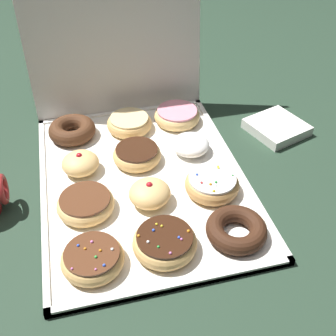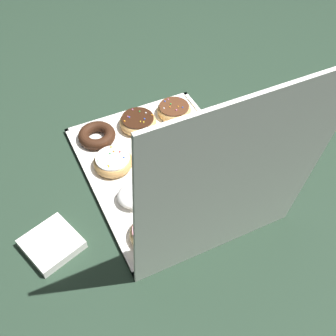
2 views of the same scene
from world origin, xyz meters
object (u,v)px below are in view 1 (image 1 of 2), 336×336
donut_box (143,181)px  chocolate_frosted_donut_3 (86,204)px  sprinkle_donut_0 (93,258)px  chocolate_frosted_donut_7 (135,155)px  jelly_filled_donut_6 (80,163)px  glazed_ring_donut_10 (129,123)px  powdered_filled_donut_8 (191,145)px  sprinkle_donut_5 (212,184)px  pink_frosted_donut_11 (177,115)px  chocolate_cake_ring_donut_9 (72,130)px  sprinkle_donut_1 (162,243)px  chocolate_cake_ring_donut_2 (236,229)px  jelly_filled_donut_4 (151,193)px  napkin_stack (277,127)px

donut_box → chocolate_frosted_donut_3: 0.15m
sprinkle_donut_0 → chocolate_frosted_donut_7: (0.13, 0.27, 0.00)m
chocolate_frosted_donut_7 → jelly_filled_donut_6: bearing=-177.5°
sprinkle_donut_0 → jelly_filled_donut_6: (0.00, 0.27, 0.00)m
jelly_filled_donut_6 → glazed_ring_donut_10: 0.19m
donut_box → jelly_filled_donut_6: 0.15m
jelly_filled_donut_6 → powdered_filled_donut_8: 0.26m
sprinkle_donut_5 → pink_frosted_donut_11: (-0.00, 0.27, -0.00)m
donut_box → chocolate_cake_ring_donut_9: size_ratio=4.95×
chocolate_frosted_donut_3 → chocolate_frosted_donut_7: size_ratio=1.04×
donut_box → sprinkle_donut_0: bearing=-122.6°
jelly_filled_donut_6 → glazed_ring_donut_10: size_ratio=0.73×
sprinkle_donut_1 → sprinkle_donut_0: bearing=-178.4°
chocolate_cake_ring_donut_2 → glazed_ring_donut_10: size_ratio=1.02×
chocolate_cake_ring_donut_2 → pink_frosted_donut_11: bearing=91.0°
chocolate_frosted_donut_3 → chocolate_frosted_donut_7: bearing=46.4°
chocolate_cake_ring_donut_2 → powdered_filled_donut_8: bearing=91.9°
sprinkle_donut_1 → powdered_filled_donut_8: 0.30m
chocolate_cake_ring_donut_2 → chocolate_frosted_donut_3: same height
chocolate_frosted_donut_3 → jelly_filled_donut_4: bearing=-3.1°
donut_box → jelly_filled_donut_4: (0.00, -0.07, 0.03)m
chocolate_frosted_donut_7 → chocolate_cake_ring_donut_2: bearing=-62.0°
chocolate_frosted_donut_7 → napkin_stack: 0.38m
sprinkle_donut_5 → chocolate_cake_ring_donut_9: bearing=134.7°
sprinkle_donut_5 → glazed_ring_donut_10: (-0.13, 0.27, -0.00)m
jelly_filled_donut_6 → powdered_filled_donut_8: bearing=2.1°
pink_frosted_donut_11 → donut_box: bearing=-123.0°
jelly_filled_donut_4 → chocolate_cake_ring_donut_9: size_ratio=0.74×
chocolate_cake_ring_donut_2 → jelly_filled_donut_6: size_ratio=1.40×
donut_box → sprinkle_donut_1: size_ratio=4.82×
sprinkle_donut_0 → pink_frosted_donut_11: sprinkle_donut_0 is taller
chocolate_frosted_donut_7 → pink_frosted_donut_11: size_ratio=0.94×
sprinkle_donut_0 → glazed_ring_donut_10: size_ratio=0.99×
sprinkle_donut_1 → chocolate_cake_ring_donut_9: (-0.13, 0.40, -0.00)m
chocolate_frosted_donut_7 → glazed_ring_donut_10: 0.13m
chocolate_frosted_donut_7 → powdered_filled_donut_8: bearing=1.8°
sprinkle_donut_0 → chocolate_cake_ring_donut_2: size_ratio=0.97×
sprinkle_donut_5 → chocolate_cake_ring_donut_9: 0.39m
jelly_filled_donut_6 → chocolate_cake_ring_donut_9: bearing=93.5°
jelly_filled_donut_6 → napkin_stack: 0.50m
chocolate_frosted_donut_3 → jelly_filled_donut_6: size_ratio=1.40×
chocolate_frosted_donut_7 → chocolate_cake_ring_donut_9: 0.19m
chocolate_frosted_donut_3 → chocolate_frosted_donut_7: (0.13, 0.13, 0.00)m
chocolate_frosted_donut_3 → pink_frosted_donut_11: bearing=45.7°
chocolate_cake_ring_donut_2 → jelly_filled_donut_4: bearing=136.2°
sprinkle_donut_1 → pink_frosted_donut_11: bearing=71.3°
jelly_filled_donut_6 → chocolate_frosted_donut_7: (0.12, 0.01, -0.00)m
donut_box → glazed_ring_donut_10: 0.20m
donut_box → jelly_filled_donut_6: (-0.13, 0.06, 0.03)m
glazed_ring_donut_10 → napkin_stack: 0.38m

